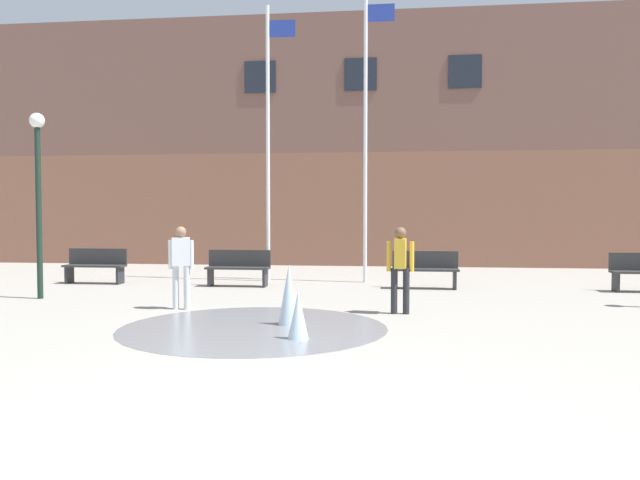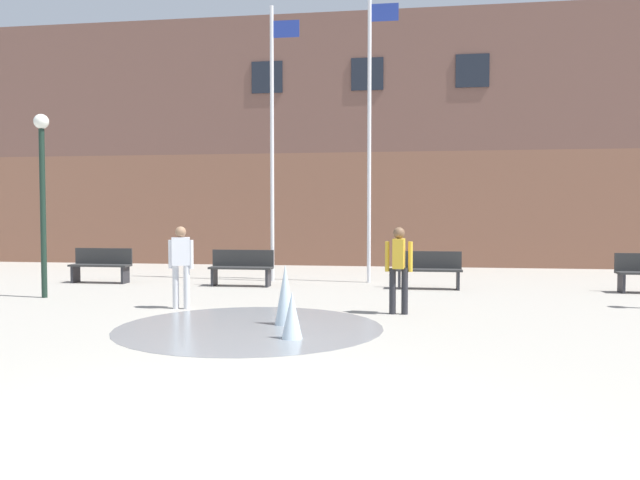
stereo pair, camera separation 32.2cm
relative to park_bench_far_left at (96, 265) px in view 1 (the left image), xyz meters
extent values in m
plane|color=#9E998E|center=(6.60, -10.43, -0.48)|extent=(100.00, 100.00, 0.00)
cube|color=brown|center=(6.60, 9.08, 1.49)|extent=(36.00, 6.00, 3.94)
cube|color=brown|center=(6.60, 9.08, 5.86)|extent=(36.00, 6.00, 4.81)
cube|color=#1E232D|center=(3.10, 6.06, 6.10)|extent=(1.10, 0.06, 1.10)
cube|color=#1E232D|center=(6.60, 6.06, 6.10)|extent=(1.10, 0.06, 1.10)
cube|color=#1E232D|center=(10.10, 6.06, 6.10)|extent=(1.10, 0.06, 1.10)
cylinder|color=gray|center=(5.53, -5.69, -0.48)|extent=(4.32, 4.32, 0.01)
cone|color=silver|center=(6.38, -6.50, -0.13)|extent=(0.31, 0.31, 0.70)
cone|color=silver|center=(6.05, -5.37, 0.02)|extent=(0.36, 0.36, 1.00)
cube|color=#28282D|center=(-0.70, -0.06, -0.26)|extent=(0.06, 0.40, 0.44)
cube|color=#28282D|center=(0.70, -0.06, -0.26)|extent=(0.06, 0.40, 0.44)
cube|color=#2D2D2D|center=(0.00, -0.06, -0.01)|extent=(1.60, 0.44, 0.05)
cube|color=#2D2D2D|center=(0.00, 0.14, 0.22)|extent=(1.60, 0.04, 0.42)
cube|color=#28282D|center=(3.17, -0.24, -0.26)|extent=(0.06, 0.40, 0.44)
cube|color=#28282D|center=(4.57, -0.24, -0.26)|extent=(0.06, 0.40, 0.44)
cube|color=#2D2D2D|center=(3.87, -0.24, -0.01)|extent=(1.60, 0.44, 0.05)
cube|color=#2D2D2D|center=(3.87, -0.04, 0.22)|extent=(1.60, 0.04, 0.42)
cube|color=#28282D|center=(7.83, -0.16, -0.26)|extent=(0.06, 0.40, 0.44)
cube|color=#28282D|center=(9.23, -0.16, -0.26)|extent=(0.06, 0.40, 0.44)
cube|color=#2D2D2D|center=(8.53, -0.16, -0.01)|extent=(1.60, 0.44, 0.05)
cube|color=#2D2D2D|center=(8.53, 0.04, 0.22)|extent=(1.60, 0.04, 0.42)
cube|color=#28282D|center=(12.94, -0.21, -0.26)|extent=(0.06, 0.40, 0.44)
cylinder|color=#28282D|center=(7.78, -4.02, -0.06)|extent=(0.12, 0.12, 0.84)
cylinder|color=#28282D|center=(8.00, -4.02, -0.06)|extent=(0.12, 0.12, 0.84)
cube|color=gold|center=(7.89, -4.02, 0.63)|extent=(0.23, 0.36, 0.54)
sphere|color=brown|center=(7.89, -4.02, 1.01)|extent=(0.21, 0.21, 0.21)
cylinder|color=gold|center=(7.68, -4.02, 0.58)|extent=(0.08, 0.08, 0.55)
cylinder|color=gold|center=(8.10, -4.02, 0.58)|extent=(0.08, 0.08, 0.55)
cylinder|color=silver|center=(3.61, -3.98, -0.06)|extent=(0.12, 0.12, 0.84)
cylinder|color=silver|center=(3.83, -3.98, -0.06)|extent=(0.12, 0.12, 0.84)
cube|color=white|center=(3.72, -3.98, 0.63)|extent=(0.39, 0.30, 0.54)
sphere|color=#997051|center=(3.72, -3.98, 1.01)|extent=(0.21, 0.21, 0.21)
cylinder|color=white|center=(3.51, -3.98, 0.58)|extent=(0.08, 0.08, 0.55)
cylinder|color=white|center=(3.93, -3.98, 0.58)|extent=(0.08, 0.08, 0.55)
cylinder|color=silver|center=(4.39, 1.10, 3.21)|extent=(0.10, 0.10, 7.38)
cube|color=#233893|center=(4.79, 1.10, 6.27)|extent=(0.70, 0.02, 0.45)
cylinder|color=silver|center=(7.00, 1.10, 3.37)|extent=(0.10, 0.10, 7.69)
cube|color=#233893|center=(7.40, 1.10, 6.59)|extent=(0.70, 0.02, 0.45)
cylinder|color=#192D23|center=(0.19, -2.90, 1.35)|extent=(0.12, 0.12, 3.66)
sphere|color=white|center=(0.19, -2.90, 3.34)|extent=(0.32, 0.32, 0.32)
camera|label=1|loc=(7.78, -15.47, 1.37)|focal=35.00mm
camera|label=2|loc=(8.10, -15.42, 1.37)|focal=35.00mm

